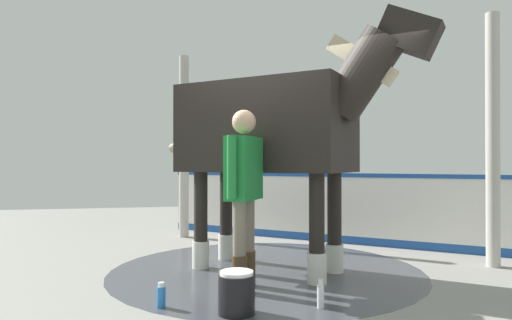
% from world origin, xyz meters
% --- Properties ---
extents(ground_plane, '(16.00, 16.00, 0.02)m').
position_xyz_m(ground_plane, '(0.00, 0.00, -0.01)').
color(ground_plane, gray).
extents(wet_patch, '(3.58, 3.58, 0.00)m').
position_xyz_m(wet_patch, '(0.02, 0.04, 0.00)').
color(wet_patch, '#42444C').
rests_on(wet_patch, ground).
extents(barrier_wall, '(3.87, 4.56, 1.08)m').
position_xyz_m(barrier_wall, '(1.67, -1.35, 0.50)').
color(barrier_wall, white).
rests_on(barrier_wall, ground).
extents(roof_post_near, '(0.16, 0.16, 3.04)m').
position_xyz_m(roof_post_near, '(-0.36, -2.65, 1.52)').
color(roof_post_near, '#B7B2A8').
rests_on(roof_post_near, ground).
extents(roof_post_far, '(0.16, 0.16, 3.04)m').
position_xyz_m(roof_post_far, '(2.62, 0.86, 1.52)').
color(roof_post_far, '#B7B2A8').
rests_on(roof_post_far, ground).
extents(horse, '(2.35, 2.67, 2.81)m').
position_xyz_m(horse, '(-0.06, -0.05, 1.62)').
color(horse, black).
rests_on(horse, ground).
extents(handler, '(0.61, 0.46, 1.77)m').
position_xyz_m(handler, '(-0.69, 0.44, 1.03)').
color(handler, '#47331E').
rests_on(handler, ground).
extents(wash_bucket, '(0.30, 0.30, 0.35)m').
position_xyz_m(wash_bucket, '(-1.41, 0.63, 0.17)').
color(wash_bucket, black).
rests_on(wash_bucket, ground).
extents(bottle_shampoo, '(0.06, 0.06, 0.25)m').
position_xyz_m(bottle_shampoo, '(-1.41, -0.10, 0.11)').
color(bottle_shampoo, white).
rests_on(bottle_shampoo, ground).
extents(bottle_spray, '(0.07, 0.07, 0.22)m').
position_xyz_m(bottle_spray, '(-1.12, 1.23, 0.10)').
color(bottle_spray, blue).
rests_on(bottle_spray, ground).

